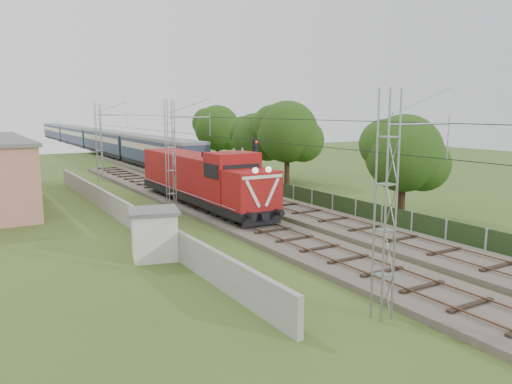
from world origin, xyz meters
TOP-DOWN VIEW (x-y plane):
  - ground at (0.00, 0.00)m, footprint 140.00×140.00m
  - track_main at (0.00, 7.00)m, footprint 4.20×70.00m
  - track_side at (5.00, 20.00)m, footprint 4.20×80.00m
  - catenary at (-2.95, 12.00)m, footprint 3.31×70.00m
  - boundary_wall at (-6.50, 12.00)m, footprint 0.25×40.00m
  - fence at (8.00, 3.00)m, footprint 0.12×32.00m
  - locomotive at (0.00, 13.50)m, footprint 3.07×17.55m
  - coach_rake at (5.00, 70.54)m, footprint 3.02×90.09m
  - signal_post at (2.93, 10.73)m, footprint 0.55×0.46m
  - relay_hut at (-7.40, 3.09)m, footprint 2.90×2.90m
  - tree_a at (10.12, 3.32)m, footprint 5.44×5.18m
  - tree_b at (12.48, 20.46)m, footprint 6.35×6.05m
  - tree_c at (12.00, 25.71)m, footprint 5.42×5.16m
  - tree_d at (13.68, 38.27)m, footprint 6.14×5.85m

SIDE VIEW (x-z plane):
  - ground at x=0.00m, z-range 0.00..0.00m
  - track_main at x=0.00m, z-range -0.04..0.41m
  - track_side at x=5.00m, z-range -0.04..0.41m
  - fence at x=8.00m, z-range 0.00..1.20m
  - boundary_wall at x=-6.50m, z-range 0.00..1.50m
  - relay_hut at x=-7.40m, z-range 0.01..2.49m
  - locomotive at x=0.00m, z-range 0.06..4.51m
  - coach_rake at x=5.00m, z-range 0.76..4.25m
  - signal_post at x=2.93m, z-range 0.99..6.31m
  - catenary at x=-2.95m, z-range 0.05..8.05m
  - tree_c at x=12.00m, z-range 0.87..7.89m
  - tree_a at x=10.12m, z-range 0.87..7.92m
  - tree_d at x=13.68m, z-range 0.99..8.95m
  - tree_b at x=12.48m, z-range 1.02..9.25m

